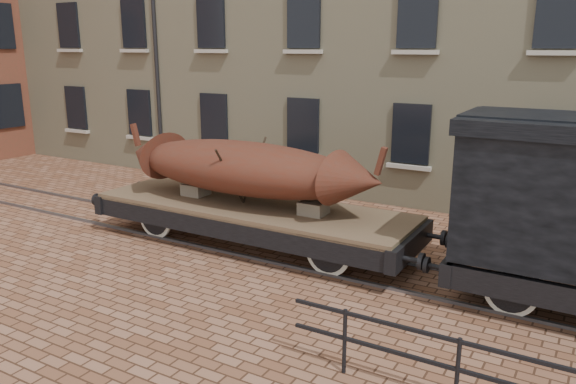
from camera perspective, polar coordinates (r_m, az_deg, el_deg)
The scene contains 4 objects.
ground at distance 12.89m, azimuth 0.60°, elevation -6.34°, with size 90.00×90.00×0.00m, color brown.
rail_track at distance 12.88m, azimuth 0.61°, elevation -6.22°, with size 30.00×1.52×0.06m.
flatcar_wagon at distance 13.20m, azimuth -3.75°, elevation -2.09°, with size 8.73×2.37×1.32m.
iron_boat at distance 13.06m, azimuth -4.62°, elevation 2.50°, with size 7.01×2.04×1.66m.
Camera 1 is at (5.95, -10.47, 4.60)m, focal length 35.00 mm.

